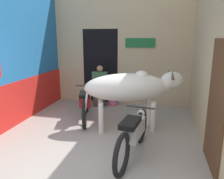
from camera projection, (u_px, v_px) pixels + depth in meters
name	position (u px, v px, depth m)	size (l,w,h in m)	color
ground_plane	(75.00, 173.00, 3.47)	(30.00, 30.00, 0.00)	#9E9389
wall_left_shopfront	(17.00, 49.00, 5.42)	(0.25, 4.02, 3.81)	#236BAD
wall_back_with_doorway	(114.00, 53.00, 7.23)	(4.34, 0.94, 3.81)	#C6B289
wall_right_with_door	(212.00, 50.00, 4.43)	(0.22, 4.02, 3.81)	#C6B289
cow	(131.00, 87.00, 4.97)	(2.32, 1.21, 1.42)	silver
motorcycle_near	(133.00, 133.00, 3.89)	(0.58, 1.92, 0.81)	black
motorcycle_far	(85.00, 102.00, 5.71)	(0.74, 1.90, 0.82)	black
shopkeeper_seated	(100.00, 85.00, 6.83)	(0.46, 0.33, 1.27)	brown
plastic_stool	(112.00, 98.00, 6.94)	(0.37, 0.37, 0.47)	#DB6093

